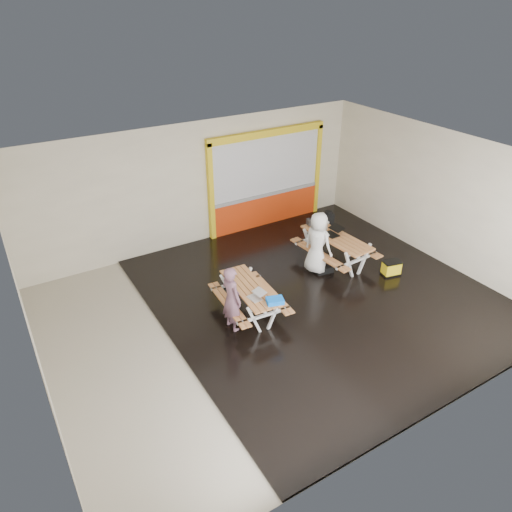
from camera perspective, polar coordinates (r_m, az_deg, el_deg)
room at (r=10.06m, az=2.65°, el=1.52°), size 10.02×8.02×3.52m
deck at (r=11.60m, az=7.63°, el=-4.49°), size 7.50×7.98×0.05m
kiosk at (r=14.28m, az=1.30°, el=9.03°), size 3.88×0.16×3.00m
picnic_table_left at (r=10.52m, az=-0.79°, el=-4.55°), size 1.40×1.95×0.75m
picnic_table_right at (r=12.59m, az=9.64°, el=1.54°), size 1.55×2.17×0.83m
person_left at (r=9.98m, az=-2.98°, el=-5.22°), size 0.43×0.60×1.54m
person_right at (r=12.03m, az=7.47°, el=1.58°), size 0.73×0.92×1.64m
laptop_left at (r=10.05m, az=0.03°, el=-4.85°), size 0.37×0.34×0.14m
laptop_right at (r=12.59m, az=9.34°, el=2.88°), size 0.47×0.42×0.19m
blue_pouch at (r=9.90m, az=2.32°, el=-5.43°), size 0.41×0.35×0.10m
toolbox at (r=13.04m, az=7.02°, el=4.19°), size 0.40×0.25×0.22m
backpack at (r=13.58m, az=8.70°, el=4.39°), size 0.34×0.26×0.52m
dark_case at (r=12.39m, az=8.15°, el=-1.49°), size 0.50×0.40×0.17m
fluke_bag at (r=12.56m, az=16.08°, el=-1.43°), size 0.51×0.39×0.40m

